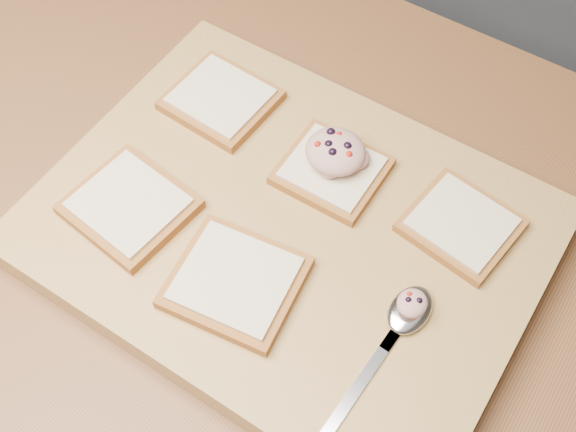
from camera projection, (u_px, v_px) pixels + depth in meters
name	position (u px, v px, depth m)	size (l,w,h in m)	color
island_counter	(336.00, 390.00, 1.18)	(2.00, 0.80, 0.90)	slate
cutting_board	(288.00, 232.00, 0.80)	(0.53, 0.40, 0.04)	tan
bread_far_left	(221.00, 99.00, 0.86)	(0.12, 0.11, 0.02)	#9E6628
bread_far_center	(332.00, 170.00, 0.81)	(0.11, 0.10, 0.02)	#9E6628
bread_far_right	(461.00, 225.00, 0.77)	(0.12, 0.11, 0.02)	#9E6628
bread_near_left	(129.00, 206.00, 0.78)	(0.13, 0.12, 0.02)	#9E6628
bread_near_center	(235.00, 281.00, 0.73)	(0.14, 0.13, 0.02)	#9E6628
tuna_salad_dollop	(336.00, 151.00, 0.79)	(0.07, 0.06, 0.03)	tan
spoon	(402.00, 321.00, 0.71)	(0.04, 0.20, 0.01)	silver
spoon_salad	(412.00, 303.00, 0.71)	(0.03, 0.03, 0.02)	tan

